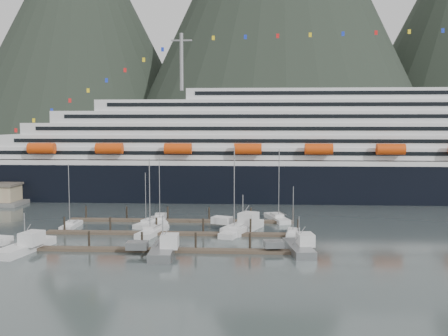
{
  "coord_description": "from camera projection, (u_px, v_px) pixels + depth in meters",
  "views": [
    {
      "loc": [
        10.66,
        -93.94,
        21.13
      ],
      "look_at": [
        3.93,
        22.0,
        11.1
      ],
      "focal_mm": 42.0,
      "sensor_mm": 36.0,
      "label": 1
    }
  ],
  "objects": [
    {
      "name": "trawler_a",
      "position": [
        24.0,
        246.0,
        86.27
      ],
      "size": [
        9.66,
        13.23,
        7.03
      ],
      "rotation": [
        0.0,
        0.0,
        1.38
      ],
      "color": "silver",
      "rests_on": "ground"
    },
    {
      "name": "ground",
      "position": [
        196.0,
        239.0,
        95.87
      ],
      "size": [
        1600.0,
        1600.0,
        0.0
      ],
      "primitive_type": "plane",
      "color": "#455252",
      "rests_on": "ground"
    },
    {
      "name": "sailboat_d",
      "position": [
        236.0,
        231.0,
        100.33
      ],
      "size": [
        6.47,
        12.38,
        17.29
      ],
      "rotation": [
        0.0,
        0.0,
        1.26
      ],
      "color": "silver",
      "rests_on": "ground"
    },
    {
      "name": "sailboat_b",
      "position": [
        148.0,
        224.0,
        107.97
      ],
      "size": [
        4.83,
        8.98,
        11.4
      ],
      "rotation": [
        0.0,
        0.0,
        1.26
      ],
      "color": "silver",
      "rests_on": "ground"
    },
    {
      "name": "mountains",
      "position": [
        288.0,
        10.0,
        664.15
      ],
      "size": [
        870.0,
        440.0,
        420.0
      ],
      "color": "black",
      "rests_on": "ground"
    },
    {
      "name": "trawler_d",
      "position": [
        298.0,
        247.0,
        85.69
      ],
      "size": [
        8.4,
        11.3,
        6.49
      ],
      "rotation": [
        0.0,
        0.0,
        1.72
      ],
      "color": "gray",
      "rests_on": "ground"
    },
    {
      "name": "sailboat_a",
      "position": [
        71.0,
        226.0,
        105.6
      ],
      "size": [
        2.46,
        8.09,
        13.34
      ],
      "rotation": [
        0.0,
        0.0,
        1.59
      ],
      "color": "silver",
      "rests_on": "ground"
    },
    {
      "name": "trawler_b",
      "position": [
        162.0,
        250.0,
        83.79
      ],
      "size": [
        8.41,
        11.03,
        7.05
      ],
      "rotation": [
        0.0,
        0.0,
        1.62
      ],
      "color": "gray",
      "rests_on": "ground"
    },
    {
      "name": "dock_mid",
      "position": [
        172.0,
        233.0,
        99.16
      ],
      "size": [
        48.18,
        2.28,
        3.2
      ],
      "color": "#42342B",
      "rests_on": "ground"
    },
    {
      "name": "sailboat_e",
      "position": [
        160.0,
        219.0,
        113.34
      ],
      "size": [
        3.73,
        9.91,
        14.14
      ],
      "rotation": [
        0.0,
        0.0,
        1.7
      ],
      "color": "silver",
      "rests_on": "ground"
    },
    {
      "name": "sailboat_f",
      "position": [
        159.0,
        221.0,
        110.73
      ],
      "size": [
        4.94,
        8.31,
        10.62
      ],
      "rotation": [
        0.0,
        0.0,
        1.92
      ],
      "color": "silver",
      "rests_on": "ground"
    },
    {
      "name": "sailboat_c",
      "position": [
        152.0,
        232.0,
        99.45
      ],
      "size": [
        4.92,
        10.67,
        15.02
      ],
      "rotation": [
        0.0,
        0.0,
        1.36
      ],
      "color": "silver",
      "rests_on": "ground"
    },
    {
      "name": "dock_near",
      "position": [
        159.0,
        250.0,
        86.23
      ],
      "size": [
        48.18,
        2.28,
        3.2
      ],
      "color": "#42342B",
      "rests_on": "ground"
    },
    {
      "name": "sailboat_h",
      "position": [
        293.0,
        234.0,
        98.14
      ],
      "size": [
        3.2,
        8.0,
        9.8
      ],
      "rotation": [
        0.0,
        0.0,
        1.45
      ],
      "color": "silver",
      "rests_on": "ground"
    },
    {
      "name": "trawler_e",
      "position": [
        242.0,
        226.0,
        102.61
      ],
      "size": [
        10.68,
        12.67,
        7.89
      ],
      "rotation": [
        0.0,
        0.0,
        1.16
      ],
      "color": "silver",
      "rests_on": "ground"
    },
    {
      "name": "dock_far",
      "position": [
        181.0,
        220.0,
        112.09
      ],
      "size": [
        48.18,
        2.28,
        3.2
      ],
      "color": "#42342B",
      "rests_on": "ground"
    },
    {
      "name": "sailboat_g",
      "position": [
        277.0,
        218.0,
        113.57
      ],
      "size": [
        5.55,
        10.81,
        16.0
      ],
      "rotation": [
        0.0,
        0.0,
        1.87
      ],
      "color": "silver",
      "rests_on": "ground"
    },
    {
      "name": "cruise_ship",
      "position": [
        323.0,
        155.0,
        147.74
      ],
      "size": [
        210.0,
        30.4,
        50.3
      ],
      "color": "black",
      "rests_on": "ground"
    }
  ]
}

